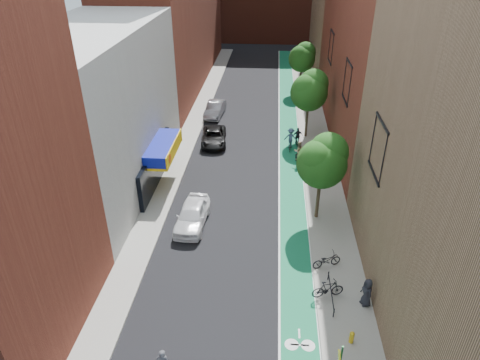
% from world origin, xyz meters
% --- Properties ---
extents(ground, '(160.00, 160.00, 0.00)m').
position_xyz_m(ground, '(0.00, 0.00, 0.00)').
color(ground, black).
rests_on(ground, ground).
extents(bike_lane, '(2.00, 68.00, 0.01)m').
position_xyz_m(bike_lane, '(4.00, 26.00, 0.01)').
color(bike_lane, '#147249').
rests_on(bike_lane, ground).
extents(sidewalk_left, '(2.00, 68.00, 0.15)m').
position_xyz_m(sidewalk_left, '(-6.00, 26.00, 0.07)').
color(sidewalk_left, gray).
rests_on(sidewalk_left, ground).
extents(sidewalk_right, '(3.00, 68.00, 0.15)m').
position_xyz_m(sidewalk_right, '(6.50, 26.00, 0.07)').
color(sidewalk_right, gray).
rests_on(sidewalk_right, ground).
extents(building_left_white, '(8.00, 20.00, 12.00)m').
position_xyz_m(building_left_white, '(-11.00, 14.00, 6.00)').
color(building_left_white, silver).
rests_on(building_left_white, ground).
extents(building_right_mid_red, '(8.00, 28.00, 22.00)m').
position_xyz_m(building_right_mid_red, '(12.00, 26.00, 11.00)').
color(building_right_mid_red, maroon).
rests_on(building_right_mid_red, ground).
extents(building_right_far_tan, '(8.00, 20.00, 18.00)m').
position_xyz_m(building_right_far_tan, '(12.00, 50.00, 9.00)').
color(building_right_far_tan, '#8C6B4C').
rests_on(building_right_far_tan, ground).
extents(tree_near, '(3.40, 3.36, 6.42)m').
position_xyz_m(tree_near, '(5.65, 10.02, 4.66)').
color(tree_near, '#332619').
rests_on(tree_near, ground).
extents(tree_mid, '(3.55, 3.53, 6.74)m').
position_xyz_m(tree_mid, '(5.65, 24.02, 4.89)').
color(tree_mid, '#332619').
rests_on(tree_mid, ground).
extents(tree_far, '(3.30, 3.25, 6.21)m').
position_xyz_m(tree_far, '(5.65, 38.02, 4.50)').
color(tree_far, '#332619').
rests_on(tree_far, ground).
extents(parked_car_white, '(2.11, 4.83, 1.62)m').
position_xyz_m(parked_car_white, '(-3.00, 8.57, 0.81)').
color(parked_car_white, white).
rests_on(parked_car_white, ground).
extents(parked_car_black, '(2.77, 5.15, 1.37)m').
position_xyz_m(parked_car_black, '(-3.26, 21.85, 0.69)').
color(parked_car_black, black).
rests_on(parked_car_black, ground).
extents(parked_car_silver, '(2.08, 4.91, 1.57)m').
position_xyz_m(parked_car_silver, '(-4.07, 29.05, 0.79)').
color(parked_car_silver, gray).
rests_on(parked_car_silver, ground).
extents(cyclist_lane_near, '(0.93, 1.75, 2.01)m').
position_xyz_m(cyclist_lane_near, '(4.63, 18.40, 0.85)').
color(cyclist_lane_near, black).
rests_on(cyclist_lane_near, ground).
extents(cyclist_lane_mid, '(0.98, 1.75, 1.93)m').
position_xyz_m(cyclist_lane_mid, '(4.70, 21.67, 0.72)').
color(cyclist_lane_mid, black).
rests_on(cyclist_lane_mid, ground).
extents(cyclist_lane_far, '(1.20, 1.52, 2.13)m').
position_xyz_m(cyclist_lane_far, '(4.01, 21.06, 1.01)').
color(cyclist_lane_far, black).
rests_on(cyclist_lane_far, ground).
extents(parked_bike_mid, '(1.88, 0.96, 1.09)m').
position_xyz_m(parked_bike_mid, '(5.62, 2.27, 0.69)').
color(parked_bike_mid, black).
rests_on(parked_bike_mid, sidewalk_right).
extents(parked_bike_far, '(1.92, 1.28, 0.96)m').
position_xyz_m(parked_bike_far, '(5.80, 4.74, 0.63)').
color(parked_bike_far, black).
rests_on(parked_bike_far, sidewalk_right).
extents(pedestrian, '(0.78, 0.96, 1.71)m').
position_xyz_m(pedestrian, '(7.60, 1.86, 1.00)').
color(pedestrian, black).
rests_on(pedestrian, sidewalk_right).
extents(fire_hydrant, '(0.24, 0.24, 0.69)m').
position_xyz_m(fire_hydrant, '(6.49, -0.73, 0.52)').
color(fire_hydrant, gold).
rests_on(fire_hydrant, sidewalk_right).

